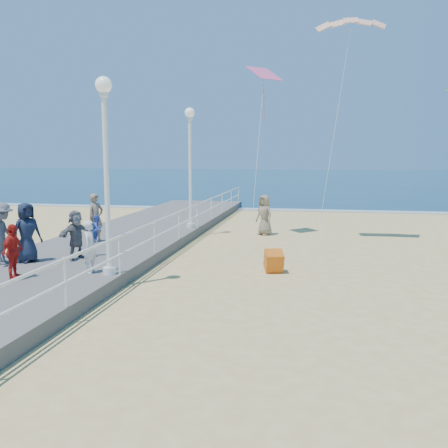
% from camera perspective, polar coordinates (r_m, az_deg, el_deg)
% --- Properties ---
extents(ground, '(160.00, 160.00, 0.00)m').
position_cam_1_polar(ground, '(13.19, 9.20, -8.38)').
color(ground, '#E3C476').
rests_on(ground, ground).
extents(ocean, '(160.00, 90.00, 0.05)m').
position_cam_1_polar(ocean, '(77.75, 10.50, 5.12)').
color(ocean, '#0C304A').
rests_on(ocean, ground).
extents(surf_line, '(160.00, 1.20, 0.04)m').
position_cam_1_polar(surf_line, '(33.36, 10.15, 1.55)').
color(surf_line, silver).
rests_on(surf_line, ground).
extents(boardwalk, '(5.00, 44.00, 0.40)m').
position_cam_1_polar(boardwalk, '(15.25, -20.38, -5.76)').
color(boardwalk, slate).
rests_on(boardwalk, ground).
extents(railing, '(0.05, 42.00, 0.55)m').
position_cam_1_polar(railing, '(13.94, -11.91, -2.28)').
color(railing, white).
rests_on(railing, boardwalk).
extents(lamp_post_mid, '(0.44, 0.44, 5.32)m').
position_cam_1_polar(lamp_post_mid, '(13.85, -13.36, 7.64)').
color(lamp_post_mid, white).
rests_on(lamp_post_mid, boardwalk).
extents(lamp_post_far, '(0.44, 0.44, 5.32)m').
position_cam_1_polar(lamp_post_far, '(22.37, -3.90, 7.88)').
color(lamp_post_far, white).
rests_on(lamp_post_far, boardwalk).
extents(woman_holding_toddler, '(0.38, 0.55, 1.47)m').
position_cam_1_polar(woman_holding_toddler, '(14.37, -14.99, -2.54)').
color(woman_holding_toddler, silver).
rests_on(woman_holding_toddler, boardwalk).
extents(toddler_held, '(0.31, 0.39, 0.76)m').
position_cam_1_polar(toddler_held, '(14.36, -14.27, -0.51)').
color(toddler_held, blue).
rests_on(toddler_held, boardwalk).
extents(spectator_2, '(0.84, 1.28, 1.87)m').
position_cam_1_polar(spectator_2, '(16.39, -24.00, -0.99)').
color(spectator_2, '#5E5E63').
rests_on(spectator_2, boardwalk).
extents(spectator_3, '(0.40, 0.88, 1.47)m').
position_cam_1_polar(spectator_3, '(14.33, -23.00, -2.93)').
color(spectator_3, red).
rests_on(spectator_3, boardwalk).
extents(spectator_4, '(0.95, 1.07, 1.83)m').
position_cam_1_polar(spectator_4, '(16.40, -21.62, -0.91)').
color(spectator_4, '#182035').
rests_on(spectator_4, boardwalk).
extents(spectator_5, '(1.02, 1.49, 1.55)m').
position_cam_1_polar(spectator_5, '(16.44, -16.55, -1.16)').
color(spectator_5, slate).
rests_on(spectator_5, boardwalk).
extents(spectator_6, '(0.69, 0.79, 1.83)m').
position_cam_1_polar(spectator_6, '(19.44, -14.45, 0.70)').
color(spectator_6, '#806A58').
rests_on(spectator_6, boardwalk).
extents(beach_walker_c, '(1.08, 1.04, 1.86)m').
position_cam_1_polar(beach_walker_c, '(22.96, 4.65, 1.04)').
color(beach_walker_c, '#84745B').
rests_on(beach_walker_c, ground).
extents(box_kite, '(0.72, 0.83, 0.74)m').
position_cam_1_polar(box_kite, '(15.78, 5.71, -4.47)').
color(box_kite, red).
rests_on(box_kite, ground).
extents(kite_parafoil, '(2.76, 0.94, 0.65)m').
position_cam_1_polar(kite_parafoil, '(21.86, 14.31, 21.62)').
color(kite_parafoil, orange).
extents(kite_diamond_pink, '(1.68, 1.69, 0.67)m').
position_cam_1_polar(kite_diamond_pink, '(22.83, 4.62, 16.79)').
color(kite_diamond_pink, '#D74F87').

